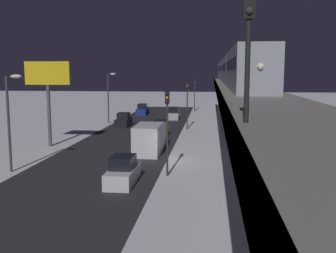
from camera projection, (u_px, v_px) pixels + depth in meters
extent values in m
plane|color=white|center=(168.00, 161.00, 34.79)|extent=(240.00, 240.00, 0.00)
cube|color=#28282D|center=(106.00, 160.00, 35.40)|extent=(11.00, 107.21, 0.01)
cube|color=gray|center=(247.00, 95.00, 33.26)|extent=(5.00, 107.21, 0.80)
cube|color=#38383D|center=(219.00, 95.00, 33.51)|extent=(0.24, 105.07, 0.80)
cylinder|color=gray|center=(226.00, 97.00, 78.93)|extent=(1.40, 1.40, 5.51)
cylinder|color=gray|center=(230.00, 103.00, 63.85)|extent=(1.40, 1.40, 5.51)
cylinder|color=gray|center=(235.00, 113.00, 48.77)|extent=(1.40, 1.40, 5.51)
cylinder|color=gray|center=(246.00, 132.00, 33.69)|extent=(1.40, 1.40, 5.51)
cylinder|color=gray|center=(274.00, 181.00, 18.61)|extent=(1.40, 1.40, 5.51)
cube|color=#999EA8|center=(247.00, 70.00, 33.42)|extent=(2.90, 18.00, 3.40)
cube|color=black|center=(247.00, 65.00, 33.36)|extent=(2.94, 16.20, 0.90)
cube|color=#999EA8|center=(235.00, 70.00, 51.73)|extent=(2.90, 18.00, 3.40)
cube|color=black|center=(235.00, 67.00, 51.67)|extent=(2.94, 16.20, 0.90)
cube|color=#999EA8|center=(229.00, 71.00, 70.04)|extent=(2.90, 18.00, 3.40)
cube|color=black|center=(229.00, 68.00, 69.99)|extent=(2.94, 16.20, 0.90)
cube|color=#999EA8|center=(225.00, 71.00, 88.35)|extent=(2.90, 18.00, 3.40)
cube|color=black|center=(225.00, 69.00, 88.30)|extent=(2.94, 16.20, 0.90)
sphere|color=white|center=(261.00, 66.00, 24.49)|extent=(0.44, 0.44, 0.44)
cylinder|color=black|center=(247.00, 70.00, 11.88)|extent=(0.16, 0.16, 3.20)
cube|color=black|center=(249.00, 3.00, 11.61)|extent=(0.36, 0.28, 0.90)
sphere|color=#333333|center=(249.00, 10.00, 11.49)|extent=(0.22, 0.22, 0.22)
cube|color=navy|center=(142.00, 112.00, 72.53)|extent=(1.80, 4.16, 1.10)
cube|color=black|center=(142.00, 106.00, 72.40)|extent=(1.58, 2.00, 0.87)
cylinder|color=black|center=(146.00, 114.00, 71.20)|extent=(0.20, 0.64, 0.64)
cylinder|color=black|center=(137.00, 113.00, 71.39)|extent=(0.20, 0.64, 0.64)
cylinder|color=black|center=(148.00, 112.00, 73.74)|extent=(0.20, 0.64, 0.64)
cylinder|color=black|center=(139.00, 112.00, 73.93)|extent=(0.20, 0.64, 0.64)
cube|color=black|center=(124.00, 122.00, 56.97)|extent=(1.80, 4.20, 1.10)
cube|color=black|center=(124.00, 116.00, 56.83)|extent=(1.58, 2.02, 0.87)
cube|color=gold|center=(161.00, 131.00, 48.51)|extent=(1.80, 4.15, 1.10)
cube|color=black|center=(160.00, 123.00, 48.37)|extent=(1.58, 1.99, 0.87)
cube|color=#B2B2B7|center=(174.00, 116.00, 65.72)|extent=(1.80, 4.34, 1.10)
cube|color=black|center=(174.00, 110.00, 65.58)|extent=(1.58, 2.09, 0.87)
cube|color=silver|center=(123.00, 176.00, 27.91)|extent=(1.80, 4.52, 1.10)
cube|color=black|center=(123.00, 162.00, 27.77)|extent=(1.58, 2.17, 0.87)
cube|color=#B2B2B7|center=(154.00, 135.00, 41.63)|extent=(2.30, 2.20, 2.40)
cube|color=silver|center=(148.00, 139.00, 37.86)|extent=(2.40, 5.00, 2.80)
cylinder|color=#2D2D2D|center=(167.00, 140.00, 29.58)|extent=(0.16, 0.16, 5.50)
cube|color=black|center=(167.00, 98.00, 29.14)|extent=(0.32, 0.32, 0.90)
sphere|color=black|center=(167.00, 94.00, 28.92)|extent=(0.20, 0.20, 0.20)
sphere|color=yellow|center=(167.00, 98.00, 28.96)|extent=(0.20, 0.20, 0.20)
sphere|color=black|center=(167.00, 102.00, 29.00)|extent=(0.20, 0.20, 0.20)
cylinder|color=#2D2D2D|center=(187.00, 109.00, 53.89)|extent=(0.16, 0.16, 5.50)
cube|color=black|center=(187.00, 86.00, 53.44)|extent=(0.32, 0.32, 0.90)
sphere|color=black|center=(187.00, 84.00, 53.22)|extent=(0.20, 0.20, 0.20)
sphere|color=yellow|center=(187.00, 86.00, 53.27)|extent=(0.20, 0.20, 0.20)
sphere|color=black|center=(187.00, 88.00, 53.31)|extent=(0.20, 0.20, 0.20)
cylinder|color=#2D2D2D|center=(195.00, 97.00, 78.19)|extent=(0.16, 0.16, 5.50)
cube|color=black|center=(195.00, 81.00, 77.75)|extent=(0.32, 0.32, 0.90)
sphere|color=black|center=(195.00, 80.00, 77.53)|extent=(0.20, 0.20, 0.20)
sphere|color=black|center=(195.00, 81.00, 77.57)|extent=(0.20, 0.20, 0.20)
sphere|color=#19E53F|center=(195.00, 83.00, 77.61)|extent=(0.20, 0.20, 0.20)
cylinder|color=#4C4C51|center=(49.00, 116.00, 41.39)|extent=(0.36, 0.36, 6.50)
cube|color=yellow|center=(47.00, 73.00, 40.78)|extent=(4.80, 0.30, 2.40)
cylinder|color=#38383D|center=(9.00, 125.00, 30.64)|extent=(0.20, 0.20, 7.50)
ellipsoid|color=#F4E5B2|center=(16.00, 76.00, 30.03)|extent=(0.90, 0.44, 0.30)
cylinder|color=#38383D|center=(108.00, 99.00, 60.17)|extent=(0.20, 0.20, 7.50)
ellipsoid|color=#F4E5B2|center=(113.00, 74.00, 59.57)|extent=(0.90, 0.44, 0.30)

